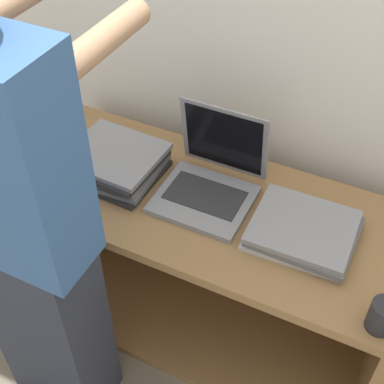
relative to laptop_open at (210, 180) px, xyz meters
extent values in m
plane|color=#756B5B|center=(0.00, -0.34, -0.74)|extent=(12.00, 12.00, 0.00)
cube|color=silver|center=(0.00, 0.35, 0.46)|extent=(8.00, 0.05, 2.40)
cube|color=olive|center=(0.00, -0.05, -0.08)|extent=(1.38, 0.59, 0.04)
cube|color=olive|center=(0.00, -0.05, -0.72)|extent=(1.38, 0.59, 0.04)
cube|color=olive|center=(-0.67, -0.05, -0.40)|extent=(0.04, 0.59, 0.61)
cube|color=olive|center=(0.67, -0.05, -0.40)|extent=(0.04, 0.59, 0.61)
cube|color=olive|center=(0.00, 0.22, -0.40)|extent=(1.31, 0.04, 0.61)
cube|color=gray|center=(0.00, -0.05, -0.05)|extent=(0.31, 0.27, 0.02)
cube|color=#28282B|center=(0.00, -0.04, -0.04)|extent=(0.25, 0.15, 0.00)
cube|color=gray|center=(0.00, 0.11, 0.10)|extent=(0.31, 0.04, 0.27)
cube|color=black|center=(0.00, 0.10, 0.10)|extent=(0.27, 0.04, 0.24)
cube|color=#232326|center=(-0.34, -0.06, -0.05)|extent=(0.32, 0.28, 0.02)
cube|color=slate|center=(-0.34, -0.05, -0.03)|extent=(0.32, 0.28, 0.02)
cube|color=slate|center=(-0.35, -0.05, -0.01)|extent=(0.31, 0.27, 0.02)
cube|color=#232326|center=(-0.34, -0.06, 0.01)|extent=(0.32, 0.28, 0.02)
cube|color=gray|center=(-0.34, -0.05, 0.02)|extent=(0.32, 0.28, 0.02)
cube|color=#B7B7BC|center=(0.33, -0.06, -0.05)|extent=(0.32, 0.28, 0.02)
cube|color=slate|center=(0.35, -0.06, -0.03)|extent=(0.31, 0.27, 0.02)
cube|color=gray|center=(0.34, -0.06, -0.01)|extent=(0.32, 0.28, 0.02)
cube|color=#2D3342|center=(-0.32, -0.54, -0.34)|extent=(0.34, 0.20, 0.80)
cylinder|color=tan|center=(-0.16, -0.28, 0.60)|extent=(0.07, 0.32, 0.07)
cylinder|color=#232328|center=(0.62, -0.28, -0.01)|extent=(0.07, 0.07, 0.10)
camera|label=1|loc=(0.52, -1.21, 1.20)|focal=50.00mm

